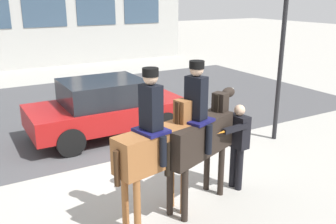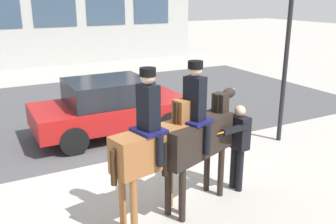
{
  "view_description": "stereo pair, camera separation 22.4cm",
  "coord_description": "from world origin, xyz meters",
  "px_view_note": "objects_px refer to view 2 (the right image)",
  "views": [
    {
      "loc": [
        -2.92,
        -6.71,
        3.53
      ],
      "look_at": [
        0.28,
        -1.17,
        1.53
      ],
      "focal_mm": 40.0,
      "sensor_mm": 36.0,
      "label": 1
    },
    {
      "loc": [
        -2.72,
        -6.82,
        3.53
      ],
      "look_at": [
        0.28,
        -1.17,
        1.53
      ],
      "focal_mm": 40.0,
      "sensor_mm": 36.0,
      "label": 2
    }
  ],
  "objects_px": {
    "mounted_horse_companion": "(198,134)",
    "traffic_light": "(289,27)",
    "street_car_near_lane": "(110,106)",
    "mounted_horse_lead": "(154,143)",
    "pedestrian_bystander": "(238,141)"
  },
  "relations": [
    {
      "from": "mounted_horse_companion",
      "to": "traffic_light",
      "type": "relative_size",
      "value": 0.6
    },
    {
      "from": "street_car_near_lane",
      "to": "traffic_light",
      "type": "relative_size",
      "value": 0.94
    },
    {
      "from": "mounted_horse_companion",
      "to": "street_car_near_lane",
      "type": "distance_m",
      "value": 4.03
    },
    {
      "from": "mounted_horse_lead",
      "to": "street_car_near_lane",
      "type": "bearing_deg",
      "value": 68.2
    },
    {
      "from": "mounted_horse_lead",
      "to": "pedestrian_bystander",
      "type": "bearing_deg",
      "value": -6.01
    },
    {
      "from": "mounted_horse_companion",
      "to": "street_car_near_lane",
      "type": "bearing_deg",
      "value": 71.42
    },
    {
      "from": "pedestrian_bystander",
      "to": "street_car_near_lane",
      "type": "height_order",
      "value": "pedestrian_bystander"
    },
    {
      "from": "mounted_horse_lead",
      "to": "pedestrian_bystander",
      "type": "distance_m",
      "value": 1.83
    },
    {
      "from": "street_car_near_lane",
      "to": "mounted_horse_lead",
      "type": "bearing_deg",
      "value": -99.83
    },
    {
      "from": "mounted_horse_companion",
      "to": "pedestrian_bystander",
      "type": "xyz_separation_m",
      "value": [
        0.93,
        0.09,
        -0.35
      ]
    },
    {
      "from": "traffic_light",
      "to": "mounted_horse_companion",
      "type": "bearing_deg",
      "value": -155.48
    },
    {
      "from": "mounted_horse_lead",
      "to": "mounted_horse_companion",
      "type": "bearing_deg",
      "value": -5.41
    },
    {
      "from": "mounted_horse_companion",
      "to": "pedestrian_bystander",
      "type": "height_order",
      "value": "mounted_horse_companion"
    },
    {
      "from": "mounted_horse_lead",
      "to": "street_car_near_lane",
      "type": "xyz_separation_m",
      "value": [
        0.71,
        4.09,
        -0.58
      ]
    },
    {
      "from": "street_car_near_lane",
      "to": "traffic_light",
      "type": "height_order",
      "value": "traffic_light"
    }
  ]
}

